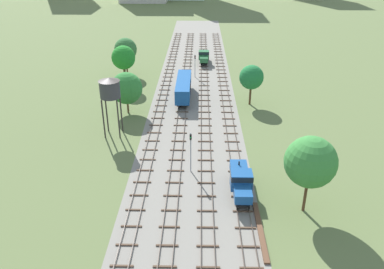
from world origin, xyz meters
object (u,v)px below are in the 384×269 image
freight_boxcar_left_near (184,87)px  signal_post_nearest (195,63)px  signal_post_near (191,148)px  shunter_loco_centre_left_mid (204,56)px  shunter_loco_centre_nearest (241,180)px  water_tower (110,89)px

freight_boxcar_left_near → signal_post_nearest: 13.84m
signal_post_nearest → signal_post_near: 42.24m
signal_post_near → freight_boxcar_left_near: bearing=94.3°
shunter_loco_centre_left_mid → signal_post_near: (-2.16, -54.15, 1.76)m
signal_post_nearest → signal_post_near: bearing=-90.0°
shunter_loco_centre_nearest → freight_boxcar_left_near: (-8.62, 33.74, 0.44)m
shunter_loco_centre_left_mid → shunter_loco_centre_nearest: bearing=-85.8°
water_tower → signal_post_nearest: size_ratio=1.83×
freight_boxcar_left_near → shunter_loco_centre_left_mid: 25.92m
freight_boxcar_left_near → signal_post_near: bearing=-85.7°
signal_post_nearest → signal_post_near: size_ratio=0.90×
signal_post_nearest → freight_boxcar_left_near: bearing=-99.0°
shunter_loco_centre_left_mid → signal_post_nearest: signal_post_nearest is taller
signal_post_nearest → signal_post_near: signal_post_near is taller
signal_post_nearest → shunter_loco_centre_nearest: bearing=-82.2°
shunter_loco_centre_nearest → signal_post_nearest: (-6.47, 47.38, 1.43)m
signal_post_near → water_tower: bearing=139.1°
shunter_loco_centre_left_mid → water_tower: bearing=-109.7°
freight_boxcar_left_near → signal_post_near: signal_post_near is taller
shunter_loco_centre_nearest → freight_boxcar_left_near: 34.83m
signal_post_nearest → water_tower: bearing=-113.1°
freight_boxcar_left_near → water_tower: 21.20m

